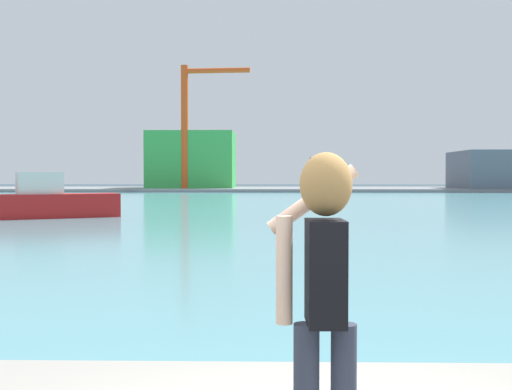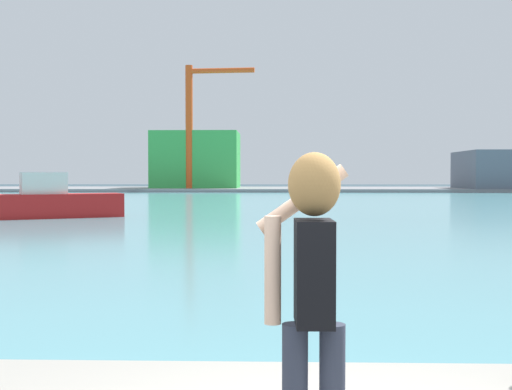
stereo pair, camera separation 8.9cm
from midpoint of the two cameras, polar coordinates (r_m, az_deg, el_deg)
ground_plane at (r=53.70m, az=2.10°, el=-0.70°), size 220.00×220.00×0.00m
harbor_water at (r=55.70m, az=2.09°, el=-0.60°), size 140.00×100.00×0.02m
far_shore_dock at (r=95.67m, az=1.95°, el=0.50°), size 140.00×20.00×0.45m
person_photographer at (r=3.56m, az=5.57°, el=-7.21°), size 0.53×0.55×1.74m
boat_moored at (r=36.43m, az=-16.83°, el=-0.53°), size 6.64×4.65×2.40m
warehouse_left at (r=95.99m, az=-5.15°, el=3.04°), size 12.24×9.67×8.05m
warehouse_right at (r=97.82m, az=21.36°, el=2.05°), size 13.76×12.45×5.16m
port_crane at (r=91.65m, az=-5.21°, el=6.89°), size 9.59×1.64×16.96m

